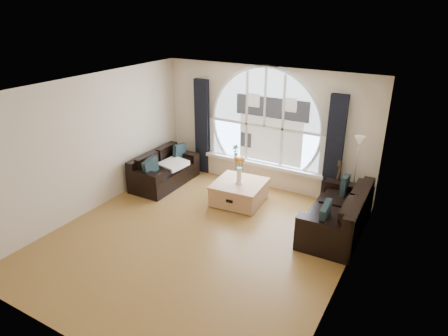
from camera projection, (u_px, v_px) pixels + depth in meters
ground at (199, 238)px, 7.14m from camera, size 5.00×5.50×0.01m
ceiling at (195, 89)px, 6.09m from camera, size 5.00×5.50×0.01m
wall_back at (265, 128)px, 8.81m from camera, size 5.00×0.01×2.70m
wall_front at (62, 253)px, 4.41m from camera, size 5.00×0.01×2.70m
wall_left at (91, 145)px, 7.76m from camera, size 0.01×5.50×2.70m
wall_right at (348, 205)px, 5.47m from camera, size 0.01×5.50×2.70m
attic_slope at (335, 133)px, 5.21m from camera, size 0.92×5.50×0.72m
arched_window at (265, 116)px, 8.68m from camera, size 2.60×0.06×2.15m
window_sill at (262, 164)px, 9.06m from camera, size 2.90×0.22×0.08m
window_frame at (265, 116)px, 8.65m from camera, size 2.76×0.08×2.15m
neighbor_house at (271, 123)px, 8.65m from camera, size 1.70×0.02×1.50m
curtain_left at (202, 127)px, 9.52m from camera, size 0.35×0.12×2.30m
curtain_right at (334, 150)px, 8.06m from camera, size 0.35×0.12×2.30m
sofa_left at (165, 168)px, 9.13m from camera, size 0.85×1.68×0.74m
sofa_right at (337, 213)px, 7.19m from camera, size 0.98×1.89×0.83m
coffee_chest at (239, 191)px, 8.34m from camera, size 1.09×1.09×0.50m
throw_blanket at (173, 164)px, 9.08m from camera, size 0.65×0.65×0.10m
vase_flowers at (239, 166)px, 8.07m from camera, size 0.24×0.24×0.70m
floor_lamp at (355, 175)px, 7.75m from camera, size 0.24×0.24×1.60m
guitar at (338, 183)px, 8.04m from camera, size 0.42×0.35×1.06m
potted_plant at (236, 151)px, 9.30m from camera, size 0.17×0.12×0.30m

